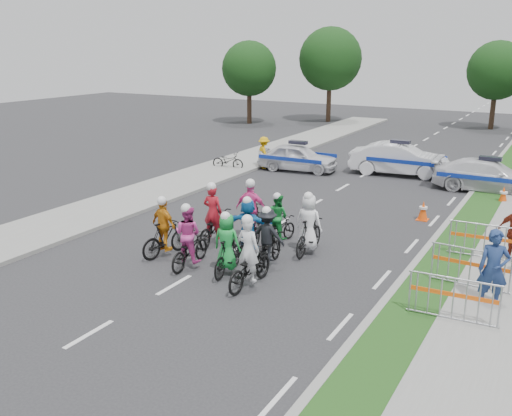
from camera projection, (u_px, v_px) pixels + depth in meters
The scene contains 28 objects.
ground at pixel (174, 285), 14.80m from camera, with size 90.00×90.00×0.00m, color #28282B.
curb_right at pixel (420, 257), 16.55m from camera, with size 0.20×60.00×0.12m, color gray.
grass_strip at pixel (445, 262), 16.22m from camera, with size 1.20×60.00×0.11m, color #254B18.
sidewalk_left at pixel (119, 204), 22.03m from camera, with size 3.00×60.00×0.13m, color gray.
rider_0 at pixel (249, 263), 14.55m from camera, with size 0.74×1.94×1.96m.
rider_1 at pixel (227, 250), 15.34m from camera, with size 0.80×1.74×1.78m.
rider_2 at pixel (189, 243), 15.86m from camera, with size 0.82×1.86×1.86m.
rider_3 at pixel (165, 233), 16.66m from camera, with size 0.98×1.81×1.84m.
rider_4 at pixel (268, 243), 15.87m from camera, with size 1.03×1.79×1.77m.
rider_5 at pixel (248, 230), 16.81m from camera, with size 1.46×1.74×1.78m.
rider_6 at pixel (214, 223), 17.72m from camera, with size 0.90×2.02×1.99m.
rider_7 at pixel (309, 230), 16.84m from camera, with size 0.82×1.83×1.92m.
rider_8 at pixel (278, 224), 17.74m from camera, with size 0.87×1.71×1.66m.
rider_9 at pixel (252, 217), 18.03m from camera, with size 1.06×1.97×2.01m.
police_car_0 at pixel (298, 157), 27.98m from camera, with size 1.56×3.88×1.32m, color silver.
police_car_1 at pixel (399, 159), 27.05m from camera, with size 1.60×4.59×1.51m, color silver.
police_car_2 at pixel (489, 176), 24.06m from camera, with size 1.86×4.57×1.33m, color silver.
spectator_0 at pixel (493, 269), 13.31m from camera, with size 0.70×0.46×1.92m, color navy.
marshal_hiviz at pixel (264, 153), 28.40m from camera, with size 1.03×0.59×1.60m, color #D9A00B.
barrier_0 at pixel (453, 301), 12.58m from camera, with size 2.00×0.50×1.12m, color #A5A8AD, non-canonical shape.
barrier_1 at pixel (470, 270), 14.34m from camera, with size 2.00×0.50×1.12m, color #A5A8AD, non-canonical shape.
barrier_2 at pixel (484, 243), 16.27m from camera, with size 2.00×0.50×1.12m, color #A5A8AD, non-canonical shape.
cone_0 at pixel (423, 211), 20.18m from camera, with size 0.40×0.40×0.70m.
cone_1 at pixel (503, 195), 22.24m from camera, with size 0.40×0.40×0.70m.
parked_bike at pixel (228, 161), 28.35m from camera, with size 0.57×1.63×0.86m, color black.
tree_0 at pixel (249, 69), 43.67m from camera, with size 4.20×4.20×6.30m.
tree_3 at pixel (330, 59), 44.45m from camera, with size 4.90×4.90×7.35m.
tree_4 at pixel (497, 71), 40.64m from camera, with size 4.20×4.20×6.30m.
Camera 1 is at (8.58, -10.84, 6.03)m, focal length 40.00 mm.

